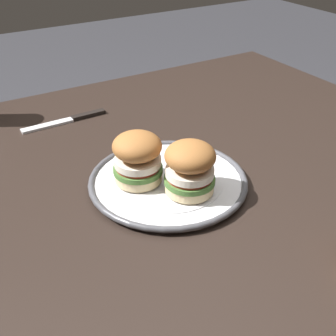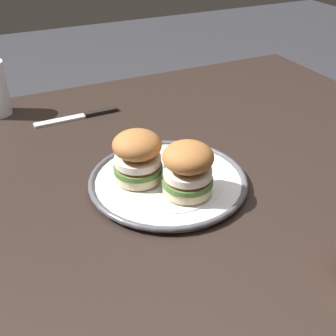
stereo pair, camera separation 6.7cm
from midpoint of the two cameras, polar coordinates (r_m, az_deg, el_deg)
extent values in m
cube|color=black|center=(0.93, -1.11, -0.99)|extent=(1.34, 1.09, 0.03)
cube|color=black|center=(1.76, 8.41, 2.49)|extent=(0.06, 0.06, 0.67)
cylinder|color=white|center=(0.87, -2.22, -1.96)|extent=(0.29, 0.29, 0.01)
torus|color=#4C4C51|center=(0.87, -2.22, -1.63)|extent=(0.31, 0.31, 0.01)
cylinder|color=white|center=(0.86, -2.22, -1.57)|extent=(0.22, 0.22, 0.00)
cylinder|color=beige|center=(0.82, 0.45, -2.39)|extent=(0.09, 0.09, 0.02)
cylinder|color=#477033|center=(0.81, 0.46, -1.58)|extent=(0.10, 0.10, 0.01)
cylinder|color=#BC3828|center=(0.81, 0.46, -1.11)|extent=(0.08, 0.08, 0.01)
cylinder|color=silver|center=(0.80, 0.46, -0.51)|extent=(0.09, 0.09, 0.01)
ellipsoid|color=#A36633|center=(0.79, 0.47, 1.51)|extent=(0.13, 0.13, 0.05)
cylinder|color=beige|center=(0.86, -6.13, -1.01)|extent=(0.09, 0.09, 0.02)
cylinder|color=#477033|center=(0.85, -6.18, -0.22)|extent=(0.10, 0.10, 0.01)
cylinder|color=#BC3828|center=(0.84, -6.22, 0.24)|extent=(0.08, 0.08, 0.01)
cylinder|color=silver|center=(0.84, -6.25, 0.82)|extent=(0.09, 0.09, 0.01)
ellipsoid|color=#A36633|center=(0.82, -6.39, 2.79)|extent=(0.12, 0.12, 0.05)
torus|color=orange|center=(0.93, -5.40, 1.52)|extent=(0.05, 0.05, 0.01)
cylinder|color=#F4E5C6|center=(0.93, -5.39, 1.39)|extent=(0.03, 0.03, 0.00)
ellipsoid|color=orange|center=(0.89, 0.39, 0.22)|extent=(0.09, 0.06, 0.01)
cube|color=silver|center=(1.14, -17.07, 5.29)|extent=(0.13, 0.02, 0.01)
cube|color=black|center=(1.17, -11.96, 6.69)|extent=(0.09, 0.02, 0.01)
camera|label=1|loc=(0.03, -92.26, -1.42)|focal=46.85mm
camera|label=2|loc=(0.03, 87.74, 1.42)|focal=46.85mm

